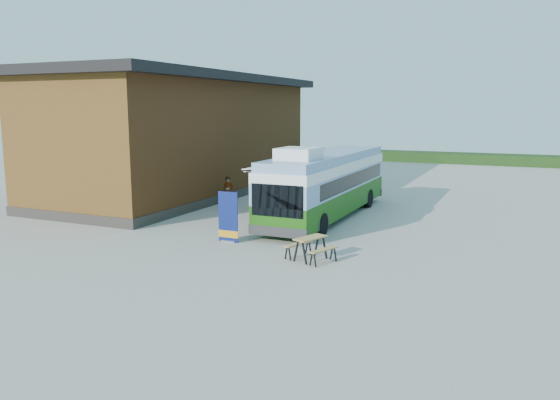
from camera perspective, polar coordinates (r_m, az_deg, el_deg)
The scene contains 10 objects.
ground at distance 22.16m, azimuth -1.93°, elevation -4.66°, with size 100.00×100.00×0.00m, color #BCB7AD.
barn at distance 35.50m, azimuth -10.11°, elevation 6.42°, with size 9.60×21.20×7.50m.
hedge at distance 57.49m, azimuth 22.77°, elevation 3.89°, with size 40.00×3.00×1.00m, color #264419.
bus at distance 27.35m, azimuth 4.94°, elevation 1.87°, with size 2.61×12.24×3.76m.
awning at distance 27.89m, azimuth 0.37°, elevation 4.01°, with size 2.54×4.16×0.51m.
banner at distance 22.45m, azimuth -5.44°, elevation -2.26°, with size 0.91×0.18×2.10m.
picnic_table at distance 19.79m, azimuth 3.22°, elevation -4.51°, with size 1.87×1.77×0.85m.
person_a at distance 30.95m, azimuth -5.44°, elevation 0.92°, with size 0.59×0.39×1.63m, color #999999.
person_b at distance 32.18m, azimuth -0.37°, elevation 1.36°, with size 0.83×0.65×1.71m, color #999999.
slurry_tanker at distance 41.16m, azimuth 2.66°, elevation 3.86°, with size 3.35×6.09×2.36m.
Camera 1 is at (9.52, -19.26, 5.44)m, focal length 35.00 mm.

